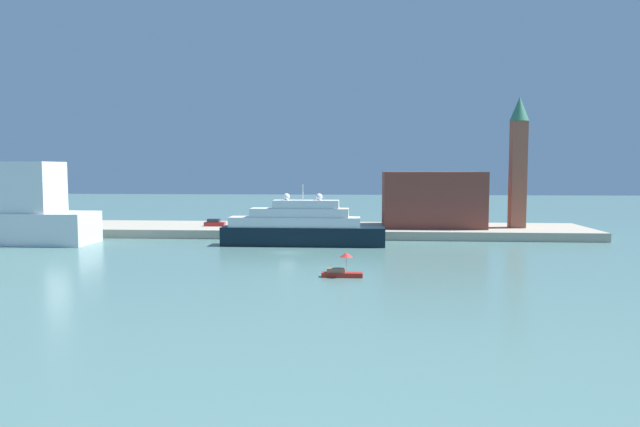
{
  "coord_description": "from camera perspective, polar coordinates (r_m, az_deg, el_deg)",
  "views": [
    {
      "loc": [
        11.32,
        -86.94,
        12.86
      ],
      "look_at": [
        4.64,
        6.0,
        5.62
      ],
      "focal_mm": 32.22,
      "sensor_mm": 36.0,
      "label": 1
    }
  ],
  "objects": [
    {
      "name": "mooring_bollard",
      "position": [
        105.51,
        -2.72,
        -1.44
      ],
      "size": [
        0.41,
        0.41,
        0.88
      ],
      "primitive_type": "cylinder",
      "color": "black",
      "rests_on": "quay_dock"
    },
    {
      "name": "bell_tower",
      "position": [
        116.17,
        19.1,
        5.36
      ],
      "size": [
        3.65,
        3.65,
        24.89
      ],
      "color": "#93513D",
      "rests_on": "quay_dock"
    },
    {
      "name": "quay_dock",
      "position": [
        113.68,
        -1.63,
        -1.64
      ],
      "size": [
        110.0,
        19.04,
        1.61
      ],
      "primitive_type": "cube",
      "color": "#ADA38E",
      "rests_on": "ground"
    },
    {
      "name": "large_yacht",
      "position": [
        96.22,
        -1.91,
        -1.39
      ],
      "size": [
        27.38,
        4.24,
        10.31
      ],
      "color": "black",
      "rests_on": "ground"
    },
    {
      "name": "parked_car",
      "position": [
        115.08,
        -10.44,
        -0.93
      ],
      "size": [
        4.01,
        1.64,
        1.43
      ],
      "color": "#B21E1E",
      "rests_on": "quay_dock"
    },
    {
      "name": "person_figure",
      "position": [
        111.49,
        -8.28,
        -0.98
      ],
      "size": [
        0.36,
        0.36,
        1.7
      ],
      "color": "maroon",
      "rests_on": "quay_dock"
    },
    {
      "name": "ground",
      "position": [
        88.62,
        -3.28,
        -3.91
      ],
      "size": [
        400.0,
        400.0,
        0.0
      ],
      "primitive_type": "plane",
      "color": "slate"
    },
    {
      "name": "small_motorboat",
      "position": [
        68.67,
        2.19,
        -5.57
      ],
      "size": [
        4.88,
        1.54,
        2.96
      ],
      "color": "#B22319",
      "rests_on": "ground"
    },
    {
      "name": "harbor_building",
      "position": [
        114.6,
        11.07,
        1.41
      ],
      "size": [
        19.1,
        13.3,
        10.69
      ],
      "primitive_type": "cube",
      "color": "brown",
      "rests_on": "quay_dock"
    }
  ]
}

